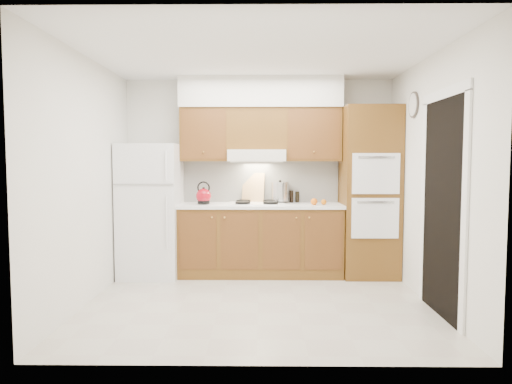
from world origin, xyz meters
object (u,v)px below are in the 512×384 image
at_px(oven_cabinet, 369,192).
at_px(kettle, 204,196).
at_px(stock_pot, 280,192).
at_px(fridge, 151,210).

height_order(oven_cabinet, kettle, oven_cabinet).
relative_size(kettle, stock_pot, 0.81).
height_order(fridge, kettle, fridge).
distance_m(fridge, stock_pot, 1.72).
xyz_separation_m(fridge, stock_pot, (1.69, 0.21, 0.23)).
relative_size(fridge, stock_pot, 7.09).
height_order(oven_cabinet, stock_pot, oven_cabinet).
bearing_deg(kettle, oven_cabinet, 0.41).
bearing_deg(kettle, fridge, -179.82).
xyz_separation_m(fridge, kettle, (0.69, 0.01, 0.19)).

